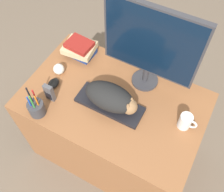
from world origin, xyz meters
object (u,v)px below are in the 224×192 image
keyboard (109,104)px  pen_cup (36,108)px  cat (111,98)px  baseball (59,69)px  computer_mouse (53,83)px  phone (49,93)px  monitor (151,45)px  book_stack (80,48)px  coffee_mug (186,122)px

keyboard → pen_cup: 0.42m
cat → baseball: (-0.42, 0.07, -0.06)m
computer_mouse → phone: (0.05, -0.09, 0.05)m
monitor → book_stack: size_ratio=2.64×
computer_mouse → keyboard: bearing=5.1°
phone → monitor: bearing=41.3°
baseball → pen_cup: bearing=-78.8°
coffee_mug → pen_cup: 0.85m
keyboard → monitor: bearing=67.2°
monitor → book_stack: (-0.48, 0.00, -0.27)m
pen_cup → keyboard: bearing=35.0°
monitor → pen_cup: bearing=-132.0°
computer_mouse → coffee_mug: coffee_mug is taller
coffee_mug → monitor: bearing=150.8°
cat → computer_mouse: (-0.39, -0.03, -0.08)m
coffee_mug → phone: (-0.77, -0.21, 0.01)m
monitor → book_stack: bearing=179.5°
keyboard → monitor: monitor is taller
cat → pen_cup: (-0.36, -0.24, -0.04)m
monitor → baseball: (-0.52, -0.20, -0.29)m
phone → book_stack: bearing=95.4°
computer_mouse → coffee_mug: bearing=8.0°
monitor → computer_mouse: size_ratio=6.52×
book_stack → phone: bearing=-84.6°
cat → monitor: size_ratio=0.58×
pen_cup → coffee_mug: bearing=22.4°
cat → coffee_mug: 0.44m
cat → book_stack: cat is taller
keyboard → computer_mouse: size_ratio=4.69×
monitor → phone: size_ratio=4.45×
coffee_mug → phone: bearing=-164.9°
monitor → coffee_mug: size_ratio=5.38×
monitor → computer_mouse: (-0.49, -0.30, -0.31)m
computer_mouse → pen_cup: 0.21m
monitor → coffee_mug: (0.33, -0.18, -0.27)m
keyboard → cat: bearing=0.0°
pen_cup → cat: bearing=33.9°
coffee_mug → book_stack: bearing=167.0°
pen_cup → baseball: pen_cup is taller
keyboard → coffee_mug: (0.44, 0.08, 0.04)m
baseball → book_stack: bearing=80.3°
book_stack → coffee_mug: bearing=-13.0°
baseball → book_stack: 0.21m
monitor → baseball: monitor is taller
cat → book_stack: size_ratio=1.53×
computer_mouse → baseball: 0.11m
computer_mouse → book_stack: book_stack is taller
phone → book_stack: 0.40m
computer_mouse → book_stack: bearing=88.2°
cat → monitor: bearing=69.7°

